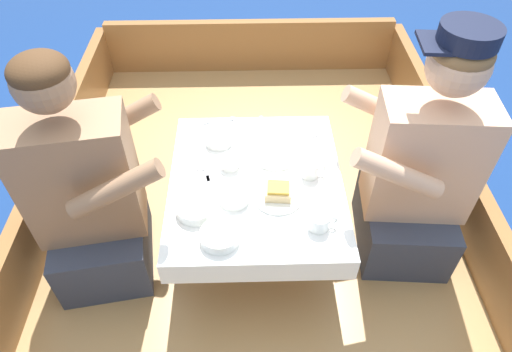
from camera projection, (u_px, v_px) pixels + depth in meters
ground_plane at (256, 284)px, 2.22m from camera, size 60.00×60.00×0.00m
boat_deck at (256, 270)px, 2.13m from camera, size 1.97×3.14×0.25m
gunwale_port at (30, 239)px, 1.92m from camera, size 0.06×3.14×0.30m
gunwale_starboard at (479, 230)px, 1.95m from camera, size 0.06×3.14×0.30m
bow_coaming at (250, 46)px, 3.00m from camera, size 1.85×0.06×0.34m
cockpit_table at (256, 187)px, 1.81m from camera, size 0.68×0.79×0.42m
person_port at (89, 198)px, 1.74m from camera, size 0.57×0.51×1.02m
person_starboard at (418, 175)px, 1.79m from camera, size 0.55×0.47×1.05m
plate_sandwich at (278, 196)px, 1.72m from camera, size 0.19×0.19×0.01m
plate_bread at (275, 153)px, 1.89m from camera, size 0.21×0.21×0.01m
sandwich at (278, 191)px, 1.70m from camera, size 0.10×0.09×0.05m
bowl_port_near at (234, 196)px, 1.69m from camera, size 0.11×0.11×0.04m
bowl_starboard_near at (219, 139)px, 1.92m from camera, size 0.11×0.11×0.04m
bowl_center_far at (196, 208)px, 1.65m from camera, size 0.15×0.15×0.04m
bowl_port_far at (220, 235)px, 1.56m from camera, size 0.14×0.14×0.04m
coffee_cup_port at (311, 170)px, 1.78m from camera, size 0.09×0.07×0.06m
coffee_cup_starboard at (230, 162)px, 1.82m from camera, size 0.10×0.07×0.05m
coffee_cup_center at (319, 221)px, 1.60m from camera, size 0.10×0.08×0.06m
utensil_fork_starboard at (210, 188)px, 1.75m from camera, size 0.05×0.17×0.00m
utensil_knife_port at (302, 140)px, 1.94m from camera, size 0.16×0.09×0.00m
utensil_knife_starboard at (264, 128)px, 2.00m from camera, size 0.04×0.17×0.00m
utensil_spoon_center at (238, 123)px, 2.02m from camera, size 0.12×0.14×0.01m
utensil_spoon_port at (200, 176)px, 1.79m from camera, size 0.04×0.17×0.01m
utensil_spoon_starboard at (199, 127)px, 2.01m from camera, size 0.12×0.14×0.01m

